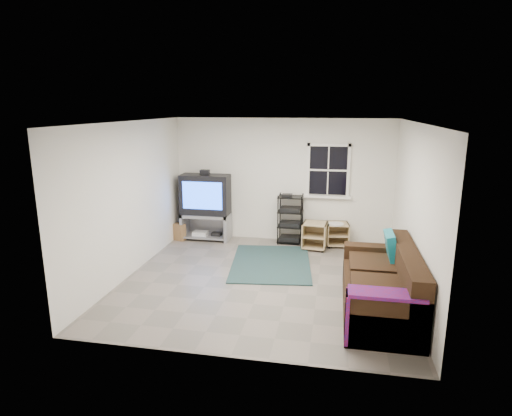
% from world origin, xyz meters
% --- Properties ---
extents(room, '(4.60, 4.62, 4.60)m').
position_xyz_m(room, '(0.95, 2.27, 1.48)').
color(room, slate).
rests_on(room, ground).
extents(tv_unit, '(1.04, 0.52, 1.53)m').
position_xyz_m(tv_unit, '(-1.62, 2.02, 0.84)').
color(tv_unit, gray).
rests_on(tv_unit, ground).
extents(av_rack, '(0.52, 0.38, 1.05)m').
position_xyz_m(av_rack, '(0.21, 2.09, 0.45)').
color(av_rack, black).
rests_on(av_rack, ground).
extents(side_table_left, '(0.51, 0.51, 0.55)m').
position_xyz_m(side_table_left, '(0.75, 1.82, 0.29)').
color(side_table_left, tan).
rests_on(side_table_left, ground).
extents(side_table_right, '(0.50, 0.50, 0.51)m').
position_xyz_m(side_table_right, '(1.18, 2.08, 0.28)').
color(side_table_right, tan).
rests_on(side_table_right, ground).
extents(sofa, '(0.97, 2.19, 1.00)m').
position_xyz_m(sofa, '(1.83, -0.78, 0.35)').
color(sofa, black).
rests_on(sofa, ground).
extents(shag_rug, '(1.64, 2.11, 0.02)m').
position_xyz_m(shag_rug, '(0.00, 0.78, 0.01)').
color(shag_rug, black).
rests_on(shag_rug, ground).
extents(paper_bag, '(0.29, 0.24, 0.36)m').
position_xyz_m(paper_bag, '(-2.17, 1.83, 0.18)').
color(paper_bag, brown).
rests_on(paper_bag, ground).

